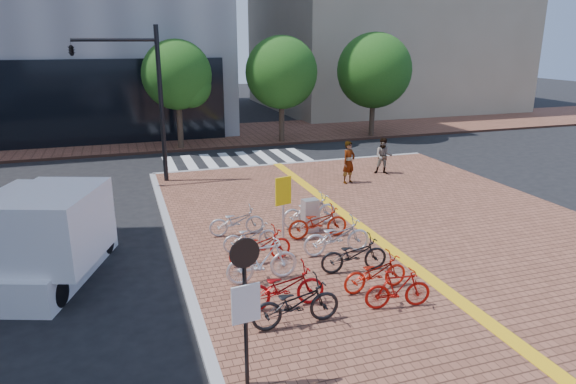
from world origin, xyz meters
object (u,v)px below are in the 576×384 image
object	(u,v)px
bike_3	(260,246)
bike_11	(309,210)
bike_5	(237,221)
bike_10	(318,222)
bike_7	(375,273)
bike_0	(296,303)
bike_2	(262,261)
pedestrian_a	(349,162)
yellow_sign	(284,197)
box_truck	(48,236)
bike_9	(337,236)
bike_6	(398,289)
traffic_light_pole	(121,76)
bike_4	(250,236)
bike_8	(354,254)
notice_sign	(245,295)
pedestrian_b	(384,156)
bike_1	(284,287)
utility_box	(310,216)

from	to	relation	value
bike_3	bike_11	world-z (taller)	bike_11
bike_5	bike_10	distance (m)	2.54
bike_7	bike_0	bearing A→B (deg)	106.71
bike_3	bike_0	bearing A→B (deg)	170.34
bike_2	pedestrian_a	xyz separation A→B (m)	(6.02, 7.83, 0.34)
yellow_sign	box_truck	size ratio (longest dim) A/B	0.42
bike_9	bike_6	bearing A→B (deg)	-177.45
bike_7	traffic_light_pole	size ratio (longest dim) A/B	0.27
bike_4	bike_10	xyz separation A→B (m)	(2.24, 0.30, 0.07)
bike_8	traffic_light_pole	world-z (taller)	traffic_light_pole
bike_5	pedestrian_a	size ratio (longest dim) A/B	0.96
bike_6	box_truck	size ratio (longest dim) A/B	0.33
notice_sign	traffic_light_pole	world-z (taller)	traffic_light_pole
bike_4	bike_9	xyz separation A→B (m)	(2.29, -1.04, 0.10)
bike_4	bike_9	bearing A→B (deg)	-120.11
bike_3	pedestrian_b	bearing A→B (deg)	-53.55
bike_6	bike_7	bearing A→B (deg)	13.46
bike_0	bike_8	size ratio (longest dim) A/B	1.09
bike_10	notice_sign	world-z (taller)	notice_sign
pedestrian_a	pedestrian_b	xyz separation A→B (m)	(2.16, 0.91, -0.08)
box_truck	bike_2	bearing A→B (deg)	-23.45
bike_4	pedestrian_b	bearing A→B (deg)	-55.61
bike_2	bike_6	world-z (taller)	bike_2
traffic_light_pole	box_truck	distance (m)	9.38
bike_3	bike_10	xyz separation A→B (m)	(2.18, 1.21, 0.02)
bike_2	pedestrian_a	size ratio (longest dim) A/B	1.04
bike_2	bike_8	bearing A→B (deg)	-96.89
bike_7	bike_10	bearing A→B (deg)	-3.43
bike_7	bike_9	world-z (taller)	bike_9
bike_1	notice_sign	xyz separation A→B (m)	(-1.47, -2.45, 1.28)
bike_0	box_truck	world-z (taller)	box_truck
notice_sign	yellow_sign	bearing A→B (deg)	66.77
bike_3	bike_7	bearing A→B (deg)	-145.10
bike_4	bike_8	bearing A→B (deg)	-140.41
bike_4	bike_0	bearing A→B (deg)	173.37
bike_3	bike_2	bearing A→B (deg)	159.82
bike_8	bike_10	size ratio (longest dim) A/B	0.96
bike_10	yellow_sign	size ratio (longest dim) A/B	0.95
bike_6	bike_10	world-z (taller)	bike_10
bike_5	pedestrian_a	xyz separation A→B (m)	(5.91, 4.46, 0.45)
box_truck	bike_1	bearing A→B (deg)	-34.84
bike_0	bike_10	bearing A→B (deg)	-27.93
bike_3	utility_box	bearing A→B (deg)	-57.57
bike_5	notice_sign	bearing A→B (deg)	171.49
bike_0	bike_9	bearing A→B (deg)	-37.18
bike_7	bike_5	bearing A→B (deg)	22.73
bike_2	bike_9	world-z (taller)	bike_2
bike_9	bike_4	bearing A→B (deg)	66.41
bike_0	bike_1	world-z (taller)	bike_0
bike_11	traffic_light_pole	xyz separation A→B (m)	(-5.43, 7.21, 3.96)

